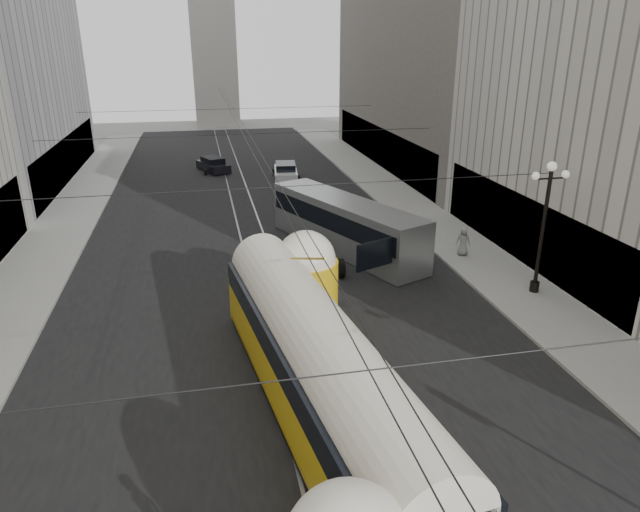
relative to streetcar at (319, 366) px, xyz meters
name	(u,v)px	position (x,y,z in m)	size (l,w,h in m)	color
road	(248,222)	(-0.37, 21.78, -1.94)	(20.00, 85.00, 0.02)	black
sidewalk_left	(70,217)	(-12.37, 25.28, -1.86)	(4.00, 72.00, 0.15)	gray
sidewalk_right	(399,198)	(11.63, 25.28, -1.86)	(4.00, 72.00, 0.15)	gray
rail_left	(237,223)	(-1.12, 21.78, -1.94)	(0.12, 85.00, 0.04)	gray
rail_right	(259,222)	(0.38, 21.78, -1.94)	(0.12, 85.00, 0.04)	gray
distant_tower	(211,12)	(-0.37, 69.28, 13.03)	(6.00, 6.00, 31.36)	#B2AFA8
lamppost_right_mid	(544,221)	(12.23, 7.28, 1.81)	(1.86, 0.44, 6.37)	black
catenary	(247,137)	(-0.25, 20.77, 3.95)	(25.00, 72.00, 0.23)	black
streetcar	(319,366)	(0.00, 0.00, 0.00)	(4.84, 17.94, 3.96)	gold
city_bus	(345,223)	(4.75, 15.24, -0.29)	(6.94, 12.28, 3.01)	gray
sedan_white_far	(286,172)	(4.02, 33.57, -1.27)	(2.46, 4.85, 1.47)	white
sedan_dark_far	(213,165)	(-2.11, 38.28, -1.34)	(3.16, 4.54, 1.33)	black
pedestrian_sidewalk_right	(463,241)	(10.97, 12.64, -0.97)	(0.79, 0.49, 1.62)	gray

